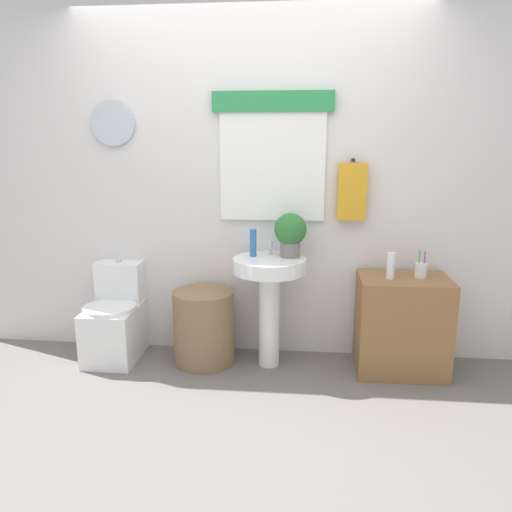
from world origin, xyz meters
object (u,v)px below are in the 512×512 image
at_px(pedestal_sink, 269,286).
at_px(toothbrush_cup, 421,270).
at_px(lotion_bottle, 391,266).
at_px(wooden_cabinet, 402,325).
at_px(soap_bottle, 253,243).
at_px(laundry_hamper, 204,327).
at_px(toilet, 116,321).
at_px(potted_plant, 290,232).

distance_m(pedestal_sink, toothbrush_cup, 1.04).
height_order(lotion_bottle, toothbrush_cup, toothbrush_cup).
relative_size(wooden_cabinet, soap_bottle, 3.53).
distance_m(pedestal_sink, wooden_cabinet, 0.96).
relative_size(pedestal_sink, soap_bottle, 4.12).
bearing_deg(toothbrush_cup, wooden_cabinet, -169.35).
bearing_deg(toothbrush_cup, laundry_hamper, -179.24).
height_order(toilet, laundry_hamper, toilet).
height_order(soap_bottle, lotion_bottle, soap_bottle).
relative_size(laundry_hamper, toothbrush_cup, 2.93).
bearing_deg(lotion_bottle, toothbrush_cup, 15.70).
bearing_deg(potted_plant, wooden_cabinet, -4.35).
bearing_deg(lotion_bottle, laundry_hamper, 178.23).
bearing_deg(lotion_bottle, wooden_cabinet, 20.51).
xyz_separation_m(soap_bottle, potted_plant, (0.26, 0.01, 0.08)).
height_order(wooden_cabinet, toothbrush_cup, toothbrush_cup).
height_order(laundry_hamper, pedestal_sink, pedestal_sink).
relative_size(toilet, lotion_bottle, 3.97).
bearing_deg(laundry_hamper, wooden_cabinet, 0.00).
height_order(potted_plant, toothbrush_cup, potted_plant).
bearing_deg(toothbrush_cup, toilet, 179.73).
bearing_deg(wooden_cabinet, pedestal_sink, -180.00).
bearing_deg(pedestal_sink, lotion_bottle, -2.79).
distance_m(toilet, toothbrush_cup, 2.24).
bearing_deg(potted_plant, toilet, -178.69).
distance_m(wooden_cabinet, toothbrush_cup, 0.41).
distance_m(laundry_hamper, pedestal_sink, 0.58).
distance_m(lotion_bottle, toothbrush_cup, 0.23).
bearing_deg(laundry_hamper, potted_plant, 5.57).
bearing_deg(soap_bottle, toilet, -178.91).
bearing_deg(pedestal_sink, laundry_hamper, 180.00).
distance_m(soap_bottle, potted_plant, 0.27).
bearing_deg(pedestal_sink, toilet, 178.49).
distance_m(toilet, soap_bottle, 1.20).
distance_m(potted_plant, toothbrush_cup, 0.93).
relative_size(toilet, wooden_cabinet, 1.05).
distance_m(toilet, potted_plant, 1.47).
bearing_deg(pedestal_sink, soap_bottle, 157.38).
bearing_deg(laundry_hamper, toothbrush_cup, 0.76).
relative_size(potted_plant, toothbrush_cup, 1.67).
distance_m(laundry_hamper, toothbrush_cup, 1.58).
relative_size(toilet, toothbrush_cup, 3.89).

